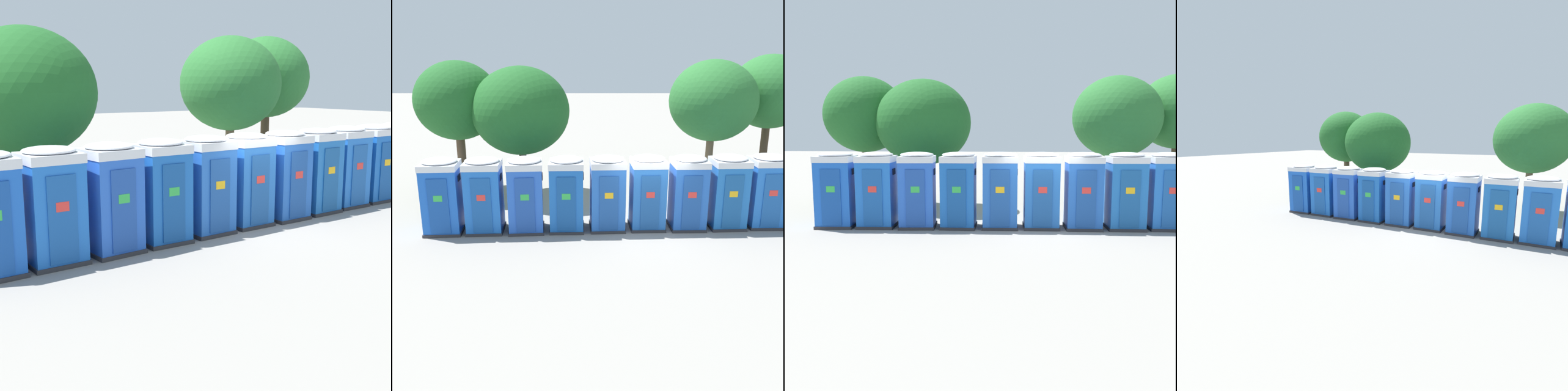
% 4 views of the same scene
% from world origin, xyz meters
% --- Properties ---
extents(ground_plane, '(120.00, 120.00, 0.00)m').
position_xyz_m(ground_plane, '(0.00, 0.00, 0.00)').
color(ground_plane, gray).
extents(portapotty_0, '(1.32, 1.28, 2.54)m').
position_xyz_m(portapotty_0, '(-6.89, -0.25, 1.28)').
color(portapotty_0, '#2D2D33').
rests_on(portapotty_0, ground).
extents(portapotty_1, '(1.27, 1.26, 2.54)m').
position_xyz_m(portapotty_1, '(-5.52, -0.15, 1.28)').
color(portapotty_1, '#2D2D33').
rests_on(portapotty_1, ground).
extents(portapotty_2, '(1.29, 1.30, 2.54)m').
position_xyz_m(portapotty_2, '(-4.14, -0.11, 1.28)').
color(portapotty_2, '#2D2D33').
rests_on(portapotty_2, ground).
extents(portapotty_3, '(1.18, 1.22, 2.54)m').
position_xyz_m(portapotty_3, '(-2.76, -0.02, 1.28)').
color(portapotty_3, '#2D2D33').
rests_on(portapotty_3, ground).
extents(portapotty_4, '(1.24, 1.26, 2.54)m').
position_xyz_m(portapotty_4, '(-1.39, 0.08, 1.28)').
color(portapotty_4, '#2D2D33').
rests_on(portapotty_4, ground).
extents(portapotty_5, '(1.22, 1.24, 2.54)m').
position_xyz_m(portapotty_5, '(-0.01, 0.17, 1.28)').
color(portapotty_5, '#2D2D33').
rests_on(portapotty_5, ground).
extents(portapotty_6, '(1.21, 1.23, 2.54)m').
position_xyz_m(portapotty_6, '(1.37, 0.16, 1.28)').
color(portapotty_6, '#2D2D33').
rests_on(portapotty_6, ground).
extents(portapotty_7, '(1.25, 1.25, 2.54)m').
position_xyz_m(portapotty_7, '(2.75, 0.26, 1.28)').
color(portapotty_7, '#2D2D33').
rests_on(portapotty_7, ground).
extents(portapotty_8, '(1.25, 1.22, 2.54)m').
position_xyz_m(portapotty_8, '(4.12, 0.37, 1.28)').
color(portapotty_8, '#2D2D33').
rests_on(portapotty_8, ground).
extents(street_tree_0, '(3.95, 3.95, 5.36)m').
position_xyz_m(street_tree_0, '(-4.76, 3.92, 3.58)').
color(street_tree_0, brown).
rests_on(street_tree_0, ground).
extents(street_tree_1, '(3.82, 3.82, 5.60)m').
position_xyz_m(street_tree_1, '(3.42, 5.49, 3.83)').
color(street_tree_1, brown).
rests_on(street_tree_1, ground).
extents(street_tree_2, '(3.53, 3.53, 5.56)m').
position_xyz_m(street_tree_2, '(-7.47, 4.53, 3.92)').
color(street_tree_2, brown).
rests_on(street_tree_2, ground).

